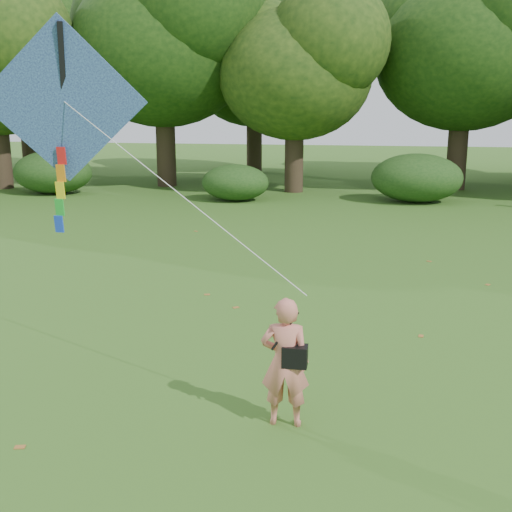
# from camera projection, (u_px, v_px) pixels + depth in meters

# --- Properties ---
(ground) EXTENTS (100.00, 100.00, 0.00)m
(ground) POSITION_uv_depth(u_px,v_px,m) (281.00, 406.00, 8.31)
(ground) COLOR #265114
(ground) RESTS_ON ground
(man_kite_flyer) EXTENTS (0.61, 0.41, 1.61)m
(man_kite_flyer) POSITION_uv_depth(u_px,v_px,m) (285.00, 362.00, 7.68)
(man_kite_flyer) COLOR #D77865
(man_kite_flyer) RESTS_ON ground
(crossbody_bag) EXTENTS (0.43, 0.20, 0.68)m
(crossbody_bag) POSITION_uv_depth(u_px,v_px,m) (295.00, 355.00, 7.61)
(crossbody_bag) COLOR black
(crossbody_bag) RESTS_ON ground
(flying_kite) EXTENTS (4.93, 2.32, 3.38)m
(flying_kite) POSITION_uv_depth(u_px,v_px,m) (64.00, 104.00, 9.34)
(flying_kite) COLOR #253BA2
(flying_kite) RESTS_ON ground
(tree_line) EXTENTS (54.70, 15.30, 9.48)m
(tree_line) POSITION_uv_depth(u_px,v_px,m) (384.00, 60.00, 28.64)
(tree_line) COLOR #3A2D1E
(tree_line) RESTS_ON ground
(shrub_band) EXTENTS (39.15, 3.22, 1.88)m
(shrub_band) POSITION_uv_depth(u_px,v_px,m) (320.00, 179.00, 25.09)
(shrub_band) COLOR #264919
(shrub_band) RESTS_ON ground
(fallen_leaves) EXTENTS (10.16, 12.51, 0.01)m
(fallen_leaves) POSITION_uv_depth(u_px,v_px,m) (328.00, 312.00, 11.97)
(fallen_leaves) COLOR #935C28
(fallen_leaves) RESTS_ON ground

